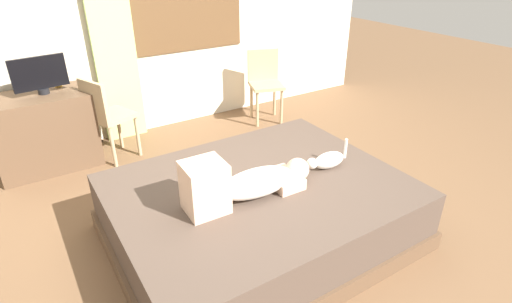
# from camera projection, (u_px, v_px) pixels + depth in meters

# --- Properties ---
(ground_plane) EXTENTS (16.00, 16.00, 0.00)m
(ground_plane) POSITION_uv_depth(u_px,v_px,m) (258.00, 243.00, 3.01)
(ground_plane) COLOR brown
(back_wall_with_window) EXTENTS (6.40, 0.14, 2.90)m
(back_wall_with_window) POSITION_uv_depth(u_px,v_px,m) (131.00, 1.00, 4.23)
(back_wall_with_window) COLOR beige
(back_wall_with_window) RESTS_ON ground
(bed) EXTENTS (2.08, 1.65, 0.47)m
(bed) POSITION_uv_depth(u_px,v_px,m) (259.00, 212.00, 2.97)
(bed) COLOR brown
(bed) RESTS_ON ground
(person_lying) EXTENTS (0.94, 0.29, 0.34)m
(person_lying) POSITION_uv_depth(u_px,v_px,m) (244.00, 183.00, 2.67)
(person_lying) COLOR silver
(person_lying) RESTS_ON bed
(cat) EXTENTS (0.36, 0.13, 0.21)m
(cat) POSITION_uv_depth(u_px,v_px,m) (327.00, 160.00, 3.04)
(cat) COLOR silver
(cat) RESTS_ON bed
(desk) EXTENTS (0.90, 0.56, 0.74)m
(desk) POSITION_uv_depth(u_px,v_px,m) (45.00, 131.00, 3.90)
(desk) COLOR brown
(desk) RESTS_ON ground
(tv_monitor) EXTENTS (0.48, 0.10, 0.35)m
(tv_monitor) POSITION_uv_depth(u_px,v_px,m) (39.00, 75.00, 3.69)
(tv_monitor) COLOR black
(tv_monitor) RESTS_ON desk
(cup) EXTENTS (0.07, 0.07, 0.08)m
(cup) POSITION_uv_depth(u_px,v_px,m) (58.00, 83.00, 3.94)
(cup) COLOR gold
(cup) RESTS_ON desk
(chair_by_desk) EXTENTS (0.49, 0.49, 0.86)m
(chair_by_desk) POSITION_uv_depth(u_px,v_px,m) (106.00, 113.00, 3.95)
(chair_by_desk) COLOR tan
(chair_by_desk) RESTS_ON ground
(chair_spare) EXTENTS (0.48, 0.48, 0.86)m
(chair_spare) POSITION_uv_depth(u_px,v_px,m) (265.00, 80.00, 4.91)
(chair_spare) COLOR tan
(chair_spare) RESTS_ON ground
(curtain_left) EXTENTS (0.44, 0.06, 2.44)m
(curtain_left) POSITION_uv_depth(u_px,v_px,m) (111.00, 28.00, 4.12)
(curtain_left) COLOR #ADCC75
(curtain_left) RESTS_ON ground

